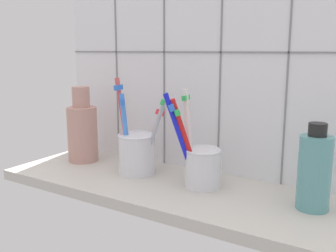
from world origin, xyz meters
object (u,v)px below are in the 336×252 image
Objects in this scene: toothbrush_cup_right at (200,163)px; ceramic_vase at (82,130)px; toothbrush_cup_left at (137,150)px; soap_bottle at (314,171)px.

toothbrush_cup_right reaches higher than ceramic_vase.
toothbrush_cup_left is 1.15× the size of ceramic_vase.
soap_bottle is at bearing -0.66° from ceramic_vase.
toothbrush_cup_left is 33.89cm from soap_bottle.
soap_bottle is (33.86, 0.20, 1.43)cm from toothbrush_cup_left.
ceramic_vase reaches higher than soap_bottle.
toothbrush_cup_right reaches higher than soap_bottle.
ceramic_vase is 1.22× the size of soap_bottle.
soap_bottle is at bearing 0.34° from toothbrush_cup_left.
toothbrush_cup_right is at bearing -178.42° from soap_bottle.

